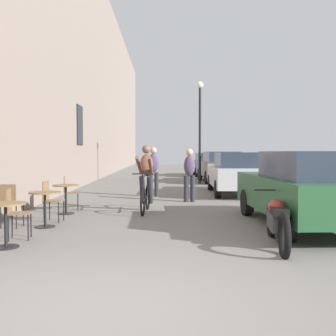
# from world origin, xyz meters

# --- Properties ---
(ground_plane) EXTENTS (88.00, 88.00, 0.00)m
(ground_plane) POSITION_xyz_m (0.00, 0.00, 0.00)
(ground_plane) COLOR slate
(building_facade_left) EXTENTS (0.54, 68.00, 11.67)m
(building_facade_left) POSITION_xyz_m (-3.45, 14.00, 5.84)
(building_facade_left) COLOR gray
(building_facade_left) RESTS_ON ground_plane
(cafe_table_near) EXTENTS (0.64, 0.64, 0.72)m
(cafe_table_near) POSITION_xyz_m (-2.11, 2.50, 0.52)
(cafe_table_near) COLOR black
(cafe_table_near) RESTS_ON ground_plane
(cafe_chair_near_toward_street) EXTENTS (0.44, 0.44, 0.89)m
(cafe_chair_near_toward_street) POSITION_xyz_m (-2.18, 3.12, 0.52)
(cafe_chair_near_toward_street) COLOR black
(cafe_chair_near_toward_street) RESTS_ON ground_plane
(cafe_table_mid) EXTENTS (0.64, 0.64, 0.72)m
(cafe_table_mid) POSITION_xyz_m (-2.00, 4.24, 0.52)
(cafe_table_mid) COLOR black
(cafe_table_mid) RESTS_ON ground_plane
(cafe_chair_mid_toward_street) EXTENTS (0.41, 0.41, 0.89)m
(cafe_chair_mid_toward_street) POSITION_xyz_m (-2.07, 4.91, 0.52)
(cafe_chair_mid_toward_street) COLOR black
(cafe_chair_mid_toward_street) RESTS_ON ground_plane
(cafe_chair_mid_toward_wall) EXTENTS (0.41, 0.41, 0.89)m
(cafe_chair_mid_toward_wall) POSITION_xyz_m (-2.67, 4.17, 0.52)
(cafe_chair_mid_toward_wall) COLOR black
(cafe_chair_mid_toward_wall) RESTS_ON ground_plane
(cafe_table_far) EXTENTS (0.64, 0.64, 0.72)m
(cafe_table_far) POSITION_xyz_m (-2.00, 5.98, 0.52)
(cafe_table_far) COLOR black
(cafe_table_far) RESTS_ON ground_plane
(cafe_chair_far_toward_street) EXTENTS (0.45, 0.45, 0.89)m
(cafe_chair_far_toward_street) POSITION_xyz_m (-2.07, 6.57, 0.52)
(cafe_chair_far_toward_street) COLOR black
(cafe_chair_far_toward_street) RESTS_ON ground_plane
(cyclist_on_bicycle) EXTENTS (0.52, 1.76, 1.74)m
(cyclist_on_bicycle) POSITION_xyz_m (-0.04, 6.38, 0.81)
(cyclist_on_bicycle) COLOR black
(cyclist_on_bicycle) RESTS_ON ground_plane
(pedestrian_near) EXTENTS (0.36, 0.26, 1.63)m
(pedestrian_near) POSITION_xyz_m (1.21, 8.33, 0.92)
(pedestrian_near) COLOR #26262D
(pedestrian_near) RESTS_ON ground_plane
(pedestrian_mid) EXTENTS (0.35, 0.26, 1.69)m
(pedestrian_mid) POSITION_xyz_m (0.08, 9.80, 0.95)
(pedestrian_mid) COLOR #26262D
(pedestrian_mid) RESTS_ON ground_plane
(street_lamp) EXTENTS (0.32, 0.32, 4.90)m
(street_lamp) POSITION_xyz_m (2.17, 15.41, 3.11)
(street_lamp) COLOR black
(street_lamp) RESTS_ON ground_plane
(parked_car_nearest) EXTENTS (1.93, 4.39, 1.55)m
(parked_car_nearest) POSITION_xyz_m (3.29, 4.18, 0.80)
(parked_car_nearest) COLOR #23512D
(parked_car_nearest) RESTS_ON ground_plane
(parked_car_second) EXTENTS (1.92, 4.31, 1.51)m
(parked_car_second) POSITION_xyz_m (3.05, 10.50, 0.79)
(parked_car_second) COLOR #B7B7BC
(parked_car_second) RESTS_ON ground_plane
(parked_car_third) EXTENTS (1.94, 4.39, 1.54)m
(parked_car_third) POSITION_xyz_m (3.27, 16.36, 0.80)
(parked_car_third) COLOR #595960
(parked_car_third) RESTS_ON ground_plane
(parked_car_fourth) EXTENTS (1.77, 4.13, 1.46)m
(parked_car_fourth) POSITION_xyz_m (3.21, 21.58, 0.76)
(parked_car_fourth) COLOR #384C84
(parked_car_fourth) RESTS_ON ground_plane
(parked_motorcycle) EXTENTS (0.62, 2.14, 0.92)m
(parked_motorcycle) POSITION_xyz_m (2.27, 2.61, 0.40)
(parked_motorcycle) COLOR black
(parked_motorcycle) RESTS_ON ground_plane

